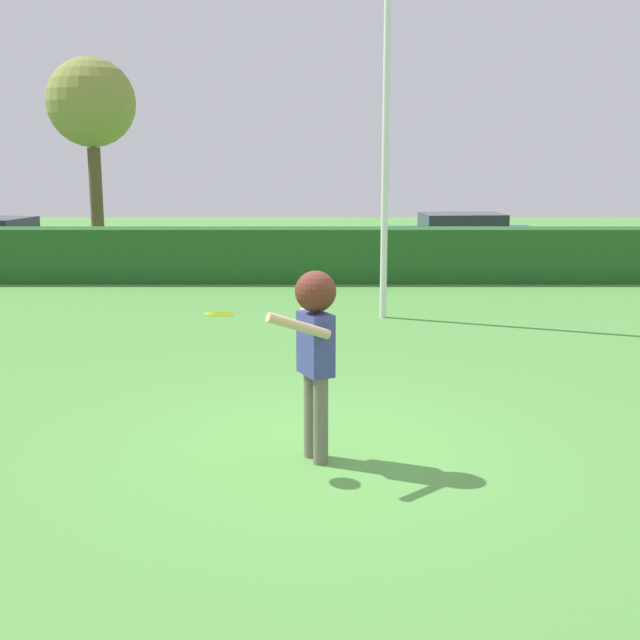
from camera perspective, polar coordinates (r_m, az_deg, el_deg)
name	(u,v)px	position (r m, az deg, el deg)	size (l,w,h in m)	color
ground_plane	(324,449)	(8.05, 0.31, -9.08)	(60.00, 60.00, 0.00)	#549542
person	(319,337)	(7.42, -0.10, -1.24)	(0.63, 0.77, 1.81)	#676355
frisbee	(223,314)	(7.30, -6.85, 0.40)	(0.26, 0.26, 0.09)	yellow
lamppost	(390,132)	(14.14, 4.95, 13.08)	(0.24, 0.24, 5.81)	silver
hedge_row	(324,255)	(18.40, 0.30, 4.62)	(19.02, 0.90, 1.22)	#235622
parked_car_blue	(466,234)	(22.90, 10.25, 6.01)	(4.32, 2.07, 1.25)	#263FA5
oak_tree	(96,105)	(24.20, -15.56, 14.42)	(2.47, 2.47, 5.52)	brown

